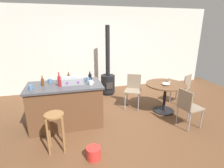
{
  "coord_description": "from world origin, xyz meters",
  "views": [
    {
      "loc": [
        -1.1,
        -3.36,
        2.04
      ],
      "look_at": [
        -0.13,
        0.24,
        0.85
      ],
      "focal_mm": 28.25,
      "sensor_mm": 36.0,
      "label": 1
    }
  ],
  "objects_px": {
    "folding_chair_far": "(133,88)",
    "cup_0": "(50,81)",
    "kitchen_island": "(66,105)",
    "dining_table": "(165,90)",
    "wood_stove": "(108,79)",
    "cup_2": "(88,80)",
    "cup_1": "(31,87)",
    "folding_chair_near": "(183,87)",
    "folding_chair_left": "(188,106)",
    "bottle_0": "(90,77)",
    "bottle_1": "(59,81)",
    "serving_bowl": "(166,84)",
    "wooden_stool": "(55,125)",
    "wine_glass": "(170,78)",
    "cup_3": "(59,80)",
    "plastic_bucket": "(94,153)",
    "bottle_2": "(69,77)",
    "cup_4": "(91,83)",
    "toolbox": "(72,80)",
    "bottle_3": "(43,82)"
  },
  "relations": [
    {
      "from": "cup_2",
      "to": "cup_3",
      "type": "distance_m",
      "value": 0.62
    },
    {
      "from": "wine_glass",
      "to": "folding_chair_left",
      "type": "bearing_deg",
      "value": -97.44
    },
    {
      "from": "cup_1",
      "to": "folding_chair_near",
      "type": "bearing_deg",
      "value": 7.27
    },
    {
      "from": "bottle_0",
      "to": "cup_1",
      "type": "distance_m",
      "value": 1.23
    },
    {
      "from": "cup_2",
      "to": "plastic_bucket",
      "type": "relative_size",
      "value": 0.47
    },
    {
      "from": "bottle_2",
      "to": "cup_3",
      "type": "bearing_deg",
      "value": -164.25
    },
    {
      "from": "dining_table",
      "to": "folding_chair_near",
      "type": "relative_size",
      "value": 1.14
    },
    {
      "from": "kitchen_island",
      "to": "wine_glass",
      "type": "height_order",
      "value": "kitchen_island"
    },
    {
      "from": "dining_table",
      "to": "serving_bowl",
      "type": "bearing_deg",
      "value": -125.46
    },
    {
      "from": "wooden_stool",
      "to": "bottle_2",
      "type": "distance_m",
      "value": 1.28
    },
    {
      "from": "kitchen_island",
      "to": "bottle_2",
      "type": "bearing_deg",
      "value": 70.71
    },
    {
      "from": "dining_table",
      "to": "folding_chair_left",
      "type": "bearing_deg",
      "value": -86.4
    },
    {
      "from": "folding_chair_near",
      "to": "wine_glass",
      "type": "bearing_deg",
      "value": -161.99
    },
    {
      "from": "toolbox",
      "to": "wine_glass",
      "type": "distance_m",
      "value": 2.41
    },
    {
      "from": "serving_bowl",
      "to": "bottle_2",
      "type": "bearing_deg",
      "value": 170.5
    },
    {
      "from": "cup_1",
      "to": "serving_bowl",
      "type": "relative_size",
      "value": 0.59
    },
    {
      "from": "folding_chair_far",
      "to": "cup_0",
      "type": "height_order",
      "value": "cup_0"
    },
    {
      "from": "folding_chair_near",
      "to": "folding_chair_far",
      "type": "xyz_separation_m",
      "value": [
        -1.39,
        0.16,
        0.02
      ]
    },
    {
      "from": "folding_chair_far",
      "to": "folding_chair_left",
      "type": "relative_size",
      "value": 1.03
    },
    {
      "from": "folding_chair_near",
      "to": "bottle_1",
      "type": "relative_size",
      "value": 2.91
    },
    {
      "from": "wood_stove",
      "to": "toolbox",
      "type": "height_order",
      "value": "wood_stove"
    },
    {
      "from": "bottle_0",
      "to": "cup_2",
      "type": "bearing_deg",
      "value": -120.69
    },
    {
      "from": "cup_3",
      "to": "bottle_3",
      "type": "bearing_deg",
      "value": -147.05
    },
    {
      "from": "bottle_0",
      "to": "wine_glass",
      "type": "distance_m",
      "value": 2.02
    },
    {
      "from": "cup_3",
      "to": "bottle_1",
      "type": "bearing_deg",
      "value": -87.66
    },
    {
      "from": "bottle_3",
      "to": "serving_bowl",
      "type": "relative_size",
      "value": 1.17
    },
    {
      "from": "wood_stove",
      "to": "cup_2",
      "type": "xyz_separation_m",
      "value": [
        -0.83,
        -1.54,
        0.47
      ]
    },
    {
      "from": "wooden_stool",
      "to": "cup_0",
      "type": "height_order",
      "value": "cup_0"
    },
    {
      "from": "folding_chair_near",
      "to": "cup_2",
      "type": "distance_m",
      "value": 2.67
    },
    {
      "from": "bottle_2",
      "to": "wine_glass",
      "type": "distance_m",
      "value": 2.48
    },
    {
      "from": "kitchen_island",
      "to": "folding_chair_far",
      "type": "distance_m",
      "value": 1.79
    },
    {
      "from": "kitchen_island",
      "to": "dining_table",
      "type": "relative_size",
      "value": 1.57
    },
    {
      "from": "toolbox",
      "to": "bottle_2",
      "type": "xyz_separation_m",
      "value": [
        -0.06,
        0.29,
        -0.0
      ]
    },
    {
      "from": "wood_stove",
      "to": "plastic_bucket",
      "type": "relative_size",
      "value": 9.12
    },
    {
      "from": "folding_chair_far",
      "to": "toolbox",
      "type": "height_order",
      "value": "toolbox"
    },
    {
      "from": "folding_chair_left",
      "to": "bottle_1",
      "type": "height_order",
      "value": "bottle_1"
    },
    {
      "from": "cup_3",
      "to": "wooden_stool",
      "type": "bearing_deg",
      "value": -95.0
    },
    {
      "from": "bottle_0",
      "to": "cup_4",
      "type": "xyz_separation_m",
      "value": [
        -0.03,
        -0.31,
        -0.03
      ]
    },
    {
      "from": "bottle_0",
      "to": "bottle_1",
      "type": "relative_size",
      "value": 0.68
    },
    {
      "from": "wine_glass",
      "to": "bottle_3",
      "type": "bearing_deg",
      "value": -178.32
    },
    {
      "from": "folding_chair_far",
      "to": "cup_2",
      "type": "distance_m",
      "value": 1.38
    },
    {
      "from": "toolbox",
      "to": "folding_chair_left",
      "type": "bearing_deg",
      "value": -19.47
    },
    {
      "from": "wooden_stool",
      "to": "wood_stove",
      "type": "xyz_separation_m",
      "value": [
        1.52,
        2.44,
        0.01
      ]
    },
    {
      "from": "kitchen_island",
      "to": "cup_2",
      "type": "xyz_separation_m",
      "value": [
        0.49,
        0.05,
        0.51
      ]
    },
    {
      "from": "folding_chair_near",
      "to": "bottle_2",
      "type": "bearing_deg",
      "value": -179.98
    },
    {
      "from": "cup_2",
      "to": "cup_3",
      "type": "height_order",
      "value": "cup_2"
    },
    {
      "from": "bottle_0",
      "to": "folding_chair_left",
      "type": "bearing_deg",
      "value": -27.08
    },
    {
      "from": "cup_1",
      "to": "plastic_bucket",
      "type": "xyz_separation_m",
      "value": [
        0.99,
        -1.06,
        -0.87
      ]
    },
    {
      "from": "folding_chair_near",
      "to": "toolbox",
      "type": "distance_m",
      "value": 3.0
    },
    {
      "from": "wooden_stool",
      "to": "wine_glass",
      "type": "height_order",
      "value": "wine_glass"
    }
  ]
}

